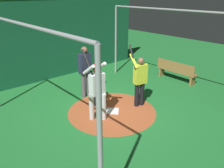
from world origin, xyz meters
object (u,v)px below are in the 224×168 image
(catcher, at_px, (98,94))
(visitor, at_px, (140,79))
(bench, at_px, (176,71))
(umpire, at_px, (85,69))
(batter, at_px, (97,86))
(home_plate, at_px, (112,111))

(catcher, relative_size, visitor, 0.47)
(catcher, distance_m, bench, 3.88)
(umpire, height_order, visitor, visitor)
(umpire, bearing_deg, visitor, 27.25)
(catcher, height_order, umpire, umpire)
(batter, relative_size, umpire, 1.13)
(home_plate, relative_size, catcher, 0.44)
(batter, distance_m, visitor, 1.62)
(home_plate, relative_size, visitor, 0.21)
(catcher, bearing_deg, visitor, 44.54)
(visitor, bearing_deg, batter, -82.11)
(batter, distance_m, catcher, 1.22)
(catcher, xyz_separation_m, bench, (0.46, 3.85, 0.07))
(visitor, bearing_deg, home_plate, -90.60)
(umpire, height_order, bench, umpire)
(home_plate, distance_m, catcher, 0.79)
(umpire, xyz_separation_m, visitor, (1.77, 0.91, -0.09))
(catcher, xyz_separation_m, visitor, (0.98, 0.96, 0.59))
(home_plate, xyz_separation_m, umpire, (-1.50, 0.05, 1.04))
(umpire, bearing_deg, catcher, -3.56)
(batter, height_order, catcher, batter)
(batter, bearing_deg, visitor, 82.58)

